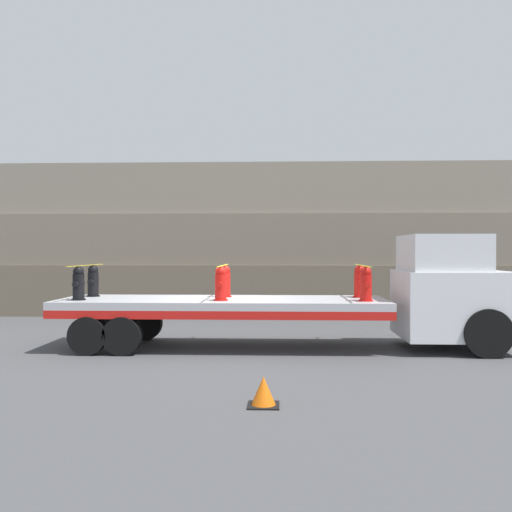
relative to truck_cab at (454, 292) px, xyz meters
name	(u,v)px	position (x,y,z in m)	size (l,w,h in m)	color
ground_plane	(223,348)	(-5.85, 0.00, -1.44)	(120.00, 120.00, 0.00)	#474749
rock_cliff	(243,240)	(-5.85, 8.17, 1.47)	(60.00, 3.30, 5.82)	#665B4C
truck_cab	(454,292)	(0.00, 0.00, 0.00)	(2.65, 2.58, 2.88)	silver
flatbed_trailer	(203,308)	(-6.37, 0.00, -0.42)	(8.30, 2.62, 1.25)	#B2B2B7
fire_hydrant_black_near_0	(79,284)	(-9.40, -0.55, 0.22)	(0.36, 0.58, 0.84)	black
fire_hydrant_black_far_0	(93,281)	(-9.40, 0.55, 0.22)	(0.36, 0.58, 0.84)	black
fire_hydrant_red_near_1	(221,284)	(-5.85, -0.55, 0.22)	(0.36, 0.58, 0.84)	red
fire_hydrant_red_far_1	(225,282)	(-5.85, 0.55, 0.22)	(0.36, 0.58, 0.84)	red
fire_hydrant_red_near_2	(366,284)	(-2.30, -0.55, 0.22)	(0.36, 0.58, 0.84)	red
fire_hydrant_red_far_2	(359,282)	(-2.30, 0.55, 0.22)	(0.36, 0.58, 0.84)	red
cargo_strap_rear	(86,265)	(-9.40, 0.00, 0.67)	(0.05, 2.72, 0.01)	yellow
cargo_strap_middle	(223,265)	(-5.85, 0.00, 0.67)	(0.05, 2.72, 0.01)	yellow
cargo_strap_front	(363,266)	(-2.30, 0.00, 0.67)	(0.05, 2.72, 0.01)	yellow
traffic_cone	(264,392)	(-4.66, -5.44, -1.21)	(0.51, 0.51, 0.48)	black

